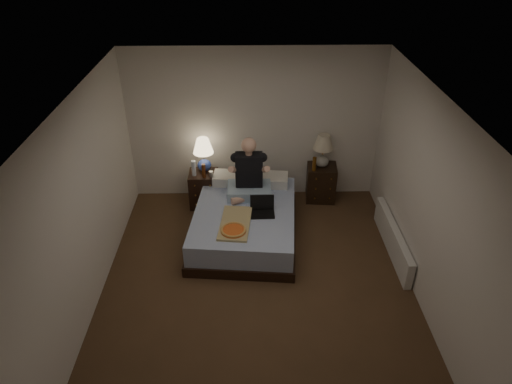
{
  "coord_description": "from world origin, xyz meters",
  "views": [
    {
      "loc": [
        -0.11,
        -4.43,
        4.18
      ],
      "look_at": [
        0.0,
        0.9,
        0.85
      ],
      "focal_mm": 32.0,
      "sensor_mm": 36.0,
      "label": 1
    }
  ],
  "objects_px": {
    "nightstand_left": "(204,189)",
    "radiator": "(393,239)",
    "lamp_left": "(204,155)",
    "person": "(249,169)",
    "beer_bottle_left": "(204,171)",
    "bed": "(245,222)",
    "lamp_right": "(323,151)",
    "water_bottle": "(194,168)",
    "pizza_box": "(233,231)",
    "laptop": "(263,207)",
    "nightstand_right": "(321,182)",
    "soda_can": "(211,174)",
    "beer_bottle_right": "(314,164)"
  },
  "relations": [
    {
      "from": "nightstand_right",
      "to": "water_bottle",
      "type": "height_order",
      "value": "water_bottle"
    },
    {
      "from": "nightstand_left",
      "to": "beer_bottle_right",
      "type": "xyz_separation_m",
      "value": [
        1.77,
        0.02,
        0.43
      ]
    },
    {
      "from": "nightstand_right",
      "to": "beer_bottle_left",
      "type": "xyz_separation_m",
      "value": [
        -1.9,
        -0.28,
        0.4
      ]
    },
    {
      "from": "lamp_left",
      "to": "water_bottle",
      "type": "bearing_deg",
      "value": -135.0
    },
    {
      "from": "laptop",
      "to": "pizza_box",
      "type": "relative_size",
      "value": 0.45
    },
    {
      "from": "nightstand_left",
      "to": "nightstand_right",
      "type": "bearing_deg",
      "value": 4.97
    },
    {
      "from": "soda_can",
      "to": "beer_bottle_right",
      "type": "height_order",
      "value": "beer_bottle_right"
    },
    {
      "from": "water_bottle",
      "to": "pizza_box",
      "type": "xyz_separation_m",
      "value": [
        0.65,
        -1.37,
        -0.2
      ]
    },
    {
      "from": "beer_bottle_right",
      "to": "person",
      "type": "bearing_deg",
      "value": -153.46
    },
    {
      "from": "nightstand_left",
      "to": "laptop",
      "type": "distance_m",
      "value": 1.39
    },
    {
      "from": "nightstand_right",
      "to": "lamp_left",
      "type": "bearing_deg",
      "value": -173.58
    },
    {
      "from": "person",
      "to": "pizza_box",
      "type": "xyz_separation_m",
      "value": [
        -0.22,
        -0.94,
        -0.43
      ]
    },
    {
      "from": "nightstand_left",
      "to": "radiator",
      "type": "relative_size",
      "value": 0.37
    },
    {
      "from": "laptop",
      "to": "beer_bottle_right",
      "type": "bearing_deg",
      "value": 49.16
    },
    {
      "from": "person",
      "to": "water_bottle",
      "type": "bearing_deg",
      "value": 153.34
    },
    {
      "from": "beer_bottle_left",
      "to": "laptop",
      "type": "height_order",
      "value": "beer_bottle_left"
    },
    {
      "from": "person",
      "to": "beer_bottle_left",
      "type": "bearing_deg",
      "value": 152.5
    },
    {
      "from": "laptop",
      "to": "radiator",
      "type": "height_order",
      "value": "laptop"
    },
    {
      "from": "nightstand_right",
      "to": "person",
      "type": "bearing_deg",
      "value": -147.0
    },
    {
      "from": "lamp_left",
      "to": "lamp_right",
      "type": "height_order",
      "value": "lamp_right"
    },
    {
      "from": "person",
      "to": "laptop",
      "type": "xyz_separation_m",
      "value": [
        0.18,
        -0.51,
        -0.35
      ]
    },
    {
      "from": "soda_can",
      "to": "beer_bottle_left",
      "type": "height_order",
      "value": "beer_bottle_left"
    },
    {
      "from": "bed",
      "to": "lamp_right",
      "type": "distance_m",
      "value": 1.74
    },
    {
      "from": "bed",
      "to": "soda_can",
      "type": "xyz_separation_m",
      "value": [
        -0.52,
        0.74,
        0.4
      ]
    },
    {
      "from": "lamp_right",
      "to": "water_bottle",
      "type": "height_order",
      "value": "lamp_right"
    },
    {
      "from": "water_bottle",
      "to": "beer_bottle_left",
      "type": "xyz_separation_m",
      "value": [
        0.16,
        -0.07,
        -0.01
      ]
    },
    {
      "from": "lamp_left",
      "to": "person",
      "type": "xyz_separation_m",
      "value": [
        0.71,
        -0.59,
        0.07
      ]
    },
    {
      "from": "soda_can",
      "to": "nightstand_left",
      "type": "bearing_deg",
      "value": 138.4
    },
    {
      "from": "person",
      "to": "radiator",
      "type": "distance_m",
      "value": 2.29
    },
    {
      "from": "soda_can",
      "to": "beer_bottle_right",
      "type": "xyz_separation_m",
      "value": [
        1.63,
        0.15,
        0.08
      ]
    },
    {
      "from": "beer_bottle_right",
      "to": "laptop",
      "type": "height_order",
      "value": "beer_bottle_right"
    },
    {
      "from": "nightstand_right",
      "to": "lamp_right",
      "type": "relative_size",
      "value": 1.09
    },
    {
      "from": "person",
      "to": "pizza_box",
      "type": "relative_size",
      "value": 1.22
    },
    {
      "from": "soda_can",
      "to": "beer_bottle_right",
      "type": "distance_m",
      "value": 1.64
    },
    {
      "from": "nightstand_right",
      "to": "soda_can",
      "type": "bearing_deg",
      "value": -166.64
    },
    {
      "from": "bed",
      "to": "person",
      "type": "distance_m",
      "value": 0.8
    },
    {
      "from": "nightstand_left",
      "to": "lamp_left",
      "type": "xyz_separation_m",
      "value": [
        0.02,
        0.09,
        0.58
      ]
    },
    {
      "from": "radiator",
      "to": "water_bottle",
      "type": "bearing_deg",
      "value": 157.4
    },
    {
      "from": "water_bottle",
      "to": "radiator",
      "type": "relative_size",
      "value": 0.16
    },
    {
      "from": "bed",
      "to": "lamp_right",
      "type": "height_order",
      "value": "lamp_right"
    },
    {
      "from": "nightstand_left",
      "to": "radiator",
      "type": "distance_m",
      "value": 3.03
    },
    {
      "from": "laptop",
      "to": "pizza_box",
      "type": "distance_m",
      "value": 0.59
    },
    {
      "from": "water_bottle",
      "to": "beer_bottle_right",
      "type": "distance_m",
      "value": 1.91
    },
    {
      "from": "beer_bottle_left",
      "to": "radiator",
      "type": "relative_size",
      "value": 0.14
    },
    {
      "from": "soda_can",
      "to": "laptop",
      "type": "bearing_deg",
      "value": -48.66
    },
    {
      "from": "soda_can",
      "to": "radiator",
      "type": "xyz_separation_m",
      "value": [
        2.61,
        -1.14,
        -0.44
      ]
    },
    {
      "from": "nightstand_right",
      "to": "beer_bottle_right",
      "type": "xyz_separation_m",
      "value": [
        -0.16,
        -0.13,
        0.42
      ]
    },
    {
      "from": "beer_bottle_left",
      "to": "pizza_box",
      "type": "relative_size",
      "value": 0.3
    },
    {
      "from": "person",
      "to": "laptop",
      "type": "bearing_deg",
      "value": -70.16
    },
    {
      "from": "lamp_right",
      "to": "water_bottle",
      "type": "bearing_deg",
      "value": -174.09
    }
  ]
}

